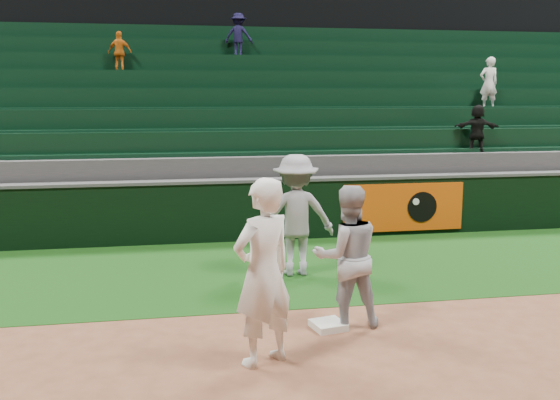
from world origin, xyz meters
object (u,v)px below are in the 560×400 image
(baserunner, at_px, (347,256))
(first_base, at_px, (328,325))
(base_coach, at_px, (296,215))
(first_baseman, at_px, (263,272))

(baserunner, bearing_deg, first_base, 15.67)
(first_base, bearing_deg, base_coach, 88.35)
(baserunner, height_order, base_coach, base_coach)
(first_base, bearing_deg, first_baseman, -138.01)
(first_baseman, height_order, baserunner, first_baseman)
(first_base, relative_size, baserunner, 0.21)
(first_baseman, xyz_separation_m, baserunner, (1.21, 0.94, -0.12))
(first_baseman, relative_size, base_coach, 1.05)
(first_base, distance_m, base_coach, 2.60)
(baserunner, bearing_deg, base_coach, -86.34)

